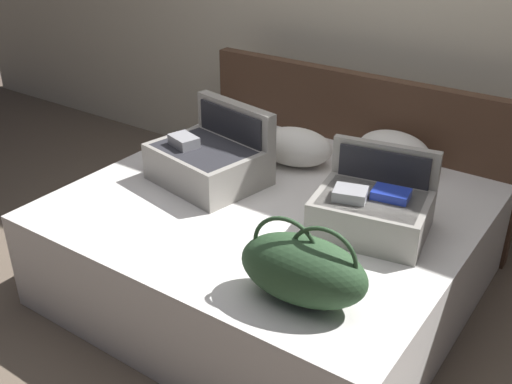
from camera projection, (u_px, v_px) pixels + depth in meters
name	position (u px, v px, depth m)	size (l,w,h in m)	color
ground_plane	(223.00, 327.00, 2.84)	(12.00, 12.00, 0.00)	#6B5B4C
bed	(270.00, 244.00, 3.01)	(1.86, 1.67, 0.50)	silver
headboard	(353.00, 149.00, 3.55)	(1.90, 0.08, 0.91)	#4C3323
hard_case_large	(210.00, 159.00, 3.03)	(0.60, 0.52, 0.37)	gray
hard_case_medium	(372.00, 209.00, 2.60)	(0.54, 0.46, 0.35)	gray
duffel_bag	(303.00, 269.00, 2.16)	(0.51, 0.31, 0.33)	#2D4C2D
pillow_near_headboard	(295.00, 147.00, 3.22)	(0.41, 0.26, 0.20)	white
pillow_center_head	(394.00, 151.00, 3.17)	(0.40, 0.28, 0.20)	white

